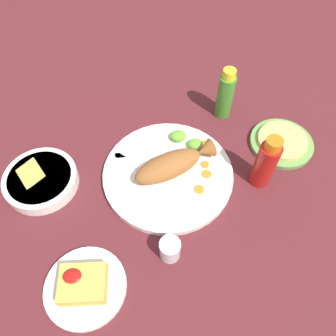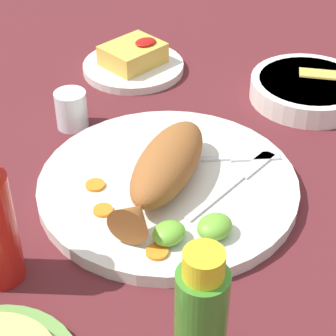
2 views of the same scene
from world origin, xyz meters
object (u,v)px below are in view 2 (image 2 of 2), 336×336
at_px(main_plate, 168,185).
at_px(fried_fish, 164,168).
at_px(hot_sauce_bottle_green, 201,323).
at_px(side_plate_fries, 133,67).
at_px(fork_near, 223,158).
at_px(guacamole_bowl, 308,88).
at_px(fork_far, 237,180).
at_px(salt_cup, 72,112).

height_order(main_plate, fried_fish, fried_fish).
distance_m(hot_sauce_bottle_green, side_plate_fries, 0.64).
height_order(main_plate, fork_near, fork_near).
height_order(hot_sauce_bottle_green, guacamole_bowl, hot_sauce_bottle_green).
xyz_separation_m(hot_sauce_bottle_green, guacamole_bowl, (0.51, 0.23, -0.06)).
bearing_deg(fried_fish, main_plate, -0.00).
xyz_separation_m(fried_fish, fork_far, (0.08, -0.06, -0.03)).
bearing_deg(salt_cup, guacamole_bowl, -32.32).
relative_size(fried_fish, fork_near, 1.54).
bearing_deg(salt_cup, side_plate_fries, 20.06).
height_order(fork_far, side_plate_fries, fork_far).
xyz_separation_m(fork_near, hot_sauce_bottle_green, (-0.27, -0.20, 0.06)).
bearing_deg(main_plate, hot_sauce_bottle_green, -128.57).
height_order(fried_fish, fork_far, fried_fish).
distance_m(fork_far, hot_sauce_bottle_green, 0.30).
distance_m(fried_fish, fork_far, 0.10).
distance_m(side_plate_fries, guacamole_bowl, 0.31).
xyz_separation_m(hot_sauce_bottle_green, salt_cup, (0.18, 0.44, -0.05)).
height_order(fork_far, salt_cup, salt_cup).
distance_m(main_plate, guacamole_bowl, 0.33).
bearing_deg(hot_sauce_bottle_green, fried_fish, 52.72).
relative_size(side_plate_fries, guacamole_bowl, 0.94).
relative_size(hot_sauce_bottle_green, guacamole_bowl, 0.87).
bearing_deg(hot_sauce_bottle_green, fork_far, 32.96).
bearing_deg(main_plate, side_plate_fries, 55.82).
relative_size(fried_fish, hot_sauce_bottle_green, 1.39).
bearing_deg(fried_fish, fork_near, -33.39).
bearing_deg(hot_sauce_bottle_green, fork_near, 37.31).
relative_size(fork_far, salt_cup, 3.14).
distance_m(main_plate, fork_near, 0.09).
xyz_separation_m(fork_near, salt_cup, (-0.08, 0.24, 0.01)).
xyz_separation_m(salt_cup, side_plate_fries, (0.19, 0.07, -0.02)).
distance_m(main_plate, fork_far, 0.09).
bearing_deg(main_plate, fork_far, -45.61).
relative_size(salt_cup, side_plate_fries, 0.33).
distance_m(salt_cup, guacamole_bowl, 0.39).
bearing_deg(fried_fish, hot_sauce_bottle_green, -152.20).
distance_m(salt_cup, side_plate_fries, 0.20).
relative_size(fried_fish, guacamole_bowl, 1.21).
bearing_deg(main_plate, salt_cup, 88.45).
bearing_deg(salt_cup, fork_far, -78.29).
xyz_separation_m(fork_far, salt_cup, (-0.06, 0.28, 0.01)).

